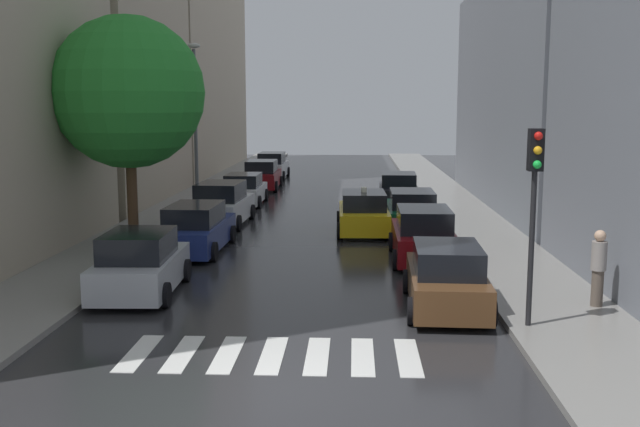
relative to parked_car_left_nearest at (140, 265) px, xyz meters
name	(u,v)px	position (x,y,z in m)	size (l,w,h in m)	color
ground_plane	(322,205)	(3.98, 17.44, -0.81)	(28.00, 72.00, 0.04)	#28282B
sidewalk_left	(193,202)	(-2.52, 17.44, -0.71)	(3.00, 72.00, 0.15)	gray
sidewalk_right	(453,204)	(10.48, 17.44, -0.71)	(3.00, 72.00, 0.15)	gray
crosswalk_stripes	(272,355)	(3.98, -4.51, -0.78)	(5.85, 2.20, 0.01)	silver
building_left_mid	(100,32)	(-7.02, 17.88, 7.73)	(6.00, 12.71, 17.03)	#B2A38C
building_left_far	(182,7)	(-7.02, 35.43, 11.15)	(6.00, 21.54, 23.87)	#B2A38C
building_right_mid	(551,93)	(14.98, 17.29, 4.71)	(6.00, 20.73, 11.00)	slate
parked_car_left_nearest	(140,265)	(0.00, 0.00, 0.00)	(2.18, 4.13, 1.69)	#B2B7BF
parked_car_left_second	(196,229)	(0.27, 5.56, -0.01)	(2.10, 4.76, 1.65)	navy
parked_car_left_third	(222,205)	(0.11, 11.17, 0.04)	(2.29, 4.67, 1.79)	silver
parked_car_left_fourth	(244,190)	(0.13, 17.15, -0.05)	(2.03, 4.22, 1.56)	silver
parked_car_left_fifth	(262,176)	(0.18, 23.87, 0.01)	(2.11, 4.35, 1.72)	maroon
parked_car_left_sixth	(272,166)	(0.07, 30.20, 0.03)	(2.07, 4.60, 1.76)	silver
parked_car_right_nearest	(446,279)	(7.84, -1.04, -0.03)	(2.08, 4.25, 1.62)	brown
parked_car_right_second	(423,236)	(7.80, 4.50, 0.01)	(2.08, 4.40, 1.72)	maroon
parked_car_right_third	(412,211)	(7.88, 10.30, -0.04)	(2.16, 4.47, 1.59)	#0C4C2D
parked_car_right_fourth	(398,191)	(7.75, 16.97, -0.01)	(2.18, 4.34, 1.66)	black
taxi_midroad	(363,213)	(5.96, 9.50, -0.02)	(2.16, 4.36, 1.81)	yellow
pedestrian_foreground	(598,266)	(11.43, -1.11, 0.35)	(0.36, 0.36, 1.85)	brown
street_tree_left	(128,93)	(-2.07, 6.19, 4.56)	(5.17, 5.17, 7.79)	#513823
traffic_light_right_corner	(534,183)	(9.43, -2.76, 2.50)	(0.30, 0.42, 4.30)	black
lamp_post_left	(195,116)	(-1.57, 14.24, 3.65)	(0.60, 0.28, 7.50)	#595B60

